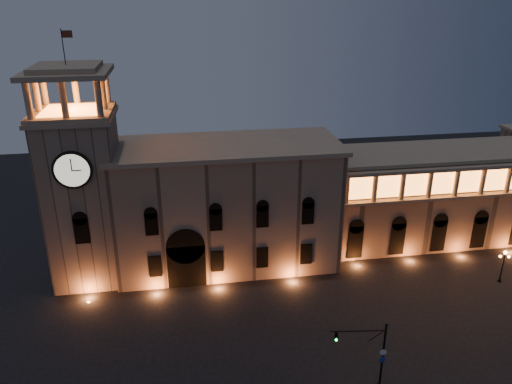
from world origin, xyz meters
The scene contains 6 objects.
ground centered at (0.00, 0.00, 0.00)m, with size 160.00×160.00×0.00m, color black.
government_building centered at (-2.08, 21.93, 8.77)m, with size 30.80×12.80×17.60m.
clock_tower centered at (-20.50, 20.98, 12.50)m, with size 9.80×9.80×32.40m.
colonnade_wing centered at (32.00, 23.92, 7.33)m, with size 40.60×11.50×14.50m.
traffic_light centered at (9.14, -5.12, 4.04)m, with size 5.58×1.06×7.69m.
street_lamp_near centered at (33.55, 10.50, 2.78)m, with size 1.58×0.62×4.66m.
Camera 1 is at (-8.08, -41.12, 36.69)m, focal length 35.00 mm.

